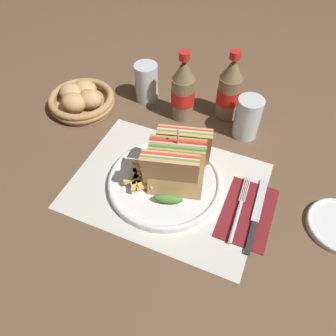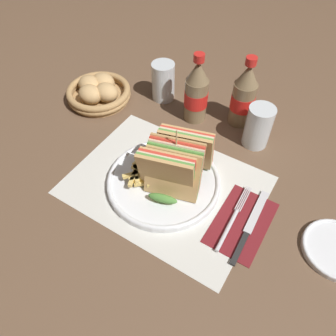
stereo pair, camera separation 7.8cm
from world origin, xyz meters
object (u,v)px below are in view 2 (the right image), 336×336
at_px(coke_bottle_far, 244,96).
at_px(glass_near, 258,126).
at_px(plate_main, 164,181).
at_px(bread_basket, 98,92).
at_px(knife, 250,226).
at_px(coke_bottle_near, 196,93).
at_px(glass_far, 163,84).
at_px(fork, 231,223).
at_px(club_sandwich, 176,163).

distance_m(coke_bottle_far, glass_near, 0.10).
xyz_separation_m(plate_main, bread_basket, (-0.35, 0.18, 0.02)).
xyz_separation_m(knife, coke_bottle_near, (-0.28, 0.26, 0.08)).
bearing_deg(coke_bottle_near, glass_near, -1.67).
bearing_deg(coke_bottle_far, glass_far, -174.91).
height_order(fork, coke_bottle_near, coke_bottle_near).
bearing_deg(knife, glass_far, 142.21).
bearing_deg(club_sandwich, plate_main, -149.45).
relative_size(fork, glass_near, 1.63).
relative_size(club_sandwich, coke_bottle_near, 0.94).
bearing_deg(glass_near, fork, -78.57).
relative_size(fork, knife, 0.91).
height_order(plate_main, glass_near, glass_near).
bearing_deg(plate_main, fork, -5.98).
distance_m(club_sandwich, coke_bottle_far, 0.30).
bearing_deg(bread_basket, coke_bottle_near, 15.39).
bearing_deg(coke_bottle_far, glass_near, -39.73).
bearing_deg(bread_basket, knife, -17.49).
distance_m(fork, coke_bottle_near, 0.38).
xyz_separation_m(coke_bottle_far, glass_far, (-0.24, -0.02, -0.04)).
height_order(plate_main, club_sandwich, club_sandwich).
height_order(fork, glass_near, glass_near).
relative_size(coke_bottle_near, glass_near, 1.75).
bearing_deg(knife, coke_bottle_far, 115.46).
bearing_deg(coke_bottle_near, coke_bottle_far, 24.97).
bearing_deg(glass_far, coke_bottle_far, 5.09).
bearing_deg(glass_far, club_sandwich, -52.65).
relative_size(club_sandwich, bread_basket, 0.99).
bearing_deg(bread_basket, glass_far, 34.64).
xyz_separation_m(coke_bottle_near, glass_near, (0.19, -0.01, -0.03)).
bearing_deg(plate_main, coke_bottle_far, 79.02).
bearing_deg(coke_bottle_far, plate_main, -100.98).
relative_size(coke_bottle_near, coke_bottle_far, 1.00).
height_order(club_sandwich, fork, club_sandwich).
distance_m(fork, glass_far, 0.48).
relative_size(fork, bread_basket, 0.98).
xyz_separation_m(club_sandwich, glass_far, (-0.21, 0.27, -0.03)).
bearing_deg(fork, coke_bottle_far, 108.71).
bearing_deg(club_sandwich, fork, -11.99).
relative_size(plate_main, coke_bottle_near, 1.35).
height_order(plate_main, coke_bottle_far, coke_bottle_far).
xyz_separation_m(knife, coke_bottle_far, (-0.17, 0.32, 0.08)).
bearing_deg(bread_basket, fork, -20.18).
distance_m(glass_far, bread_basket, 0.20).
xyz_separation_m(club_sandwich, coke_bottle_far, (0.04, 0.30, 0.01)).
relative_size(club_sandwich, knife, 0.92).
relative_size(plate_main, fork, 1.45).
height_order(knife, glass_far, glass_far).
bearing_deg(coke_bottle_far, fork, -69.06).
height_order(fork, glass_far, glass_far).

